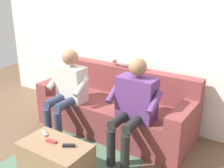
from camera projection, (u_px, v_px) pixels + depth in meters
ground_plane at (83, 154)px, 3.28m from camera, size 8.00×8.00×0.00m
back_wall at (134, 33)px, 3.78m from camera, size 5.11×0.06×2.57m
couch at (116, 110)px, 3.75m from camera, size 2.13×0.81×0.84m
coffee_table at (56, 160)px, 2.86m from camera, size 0.74×0.44×0.37m
person_left_seated at (134, 103)px, 3.06m from camera, size 0.60×0.57×1.17m
person_right_seated at (68, 88)px, 3.56m from camera, size 0.53×0.55×1.15m
cat_on_backrest at (124, 61)px, 3.78m from camera, size 0.56×0.12×0.16m
remote_red at (51, 141)px, 2.83m from camera, size 0.12×0.05×0.02m
remote_gray at (44, 133)px, 2.99m from camera, size 0.14×0.09×0.02m
remote_black at (69, 145)px, 2.75m from camera, size 0.13×0.10×0.02m
floor_rug at (67, 166)px, 3.04m from camera, size 1.36×1.70×0.01m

